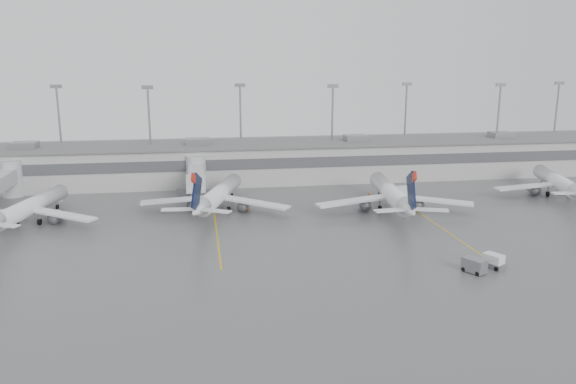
{
  "coord_description": "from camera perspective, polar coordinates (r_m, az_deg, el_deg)",
  "views": [
    {
      "loc": [
        -19.66,
        -62.85,
        25.56
      ],
      "look_at": [
        -5.8,
        24.0,
        5.0
      ],
      "focal_mm": 35.0,
      "sensor_mm": 36.0,
      "label": 1
    }
  ],
  "objects": [
    {
      "name": "ground",
      "position": [
        70.64,
        7.82,
        -8.18
      ],
      "size": [
        260.0,
        260.0,
        0.0
      ],
      "primitive_type": "plane",
      "color": "#565659",
      "rests_on": "ground"
    },
    {
      "name": "terminal",
      "position": [
        124.27,
        0.17,
        3.25
      ],
      "size": [
        152.0,
        17.0,
        9.45
      ],
      "color": "#A9A9A4",
      "rests_on": "ground"
    },
    {
      "name": "light_masts",
      "position": [
        128.83,
        -0.24,
        7.13
      ],
      "size": [
        142.4,
        8.0,
        20.6
      ],
      "color": "gray",
      "rests_on": "ground"
    },
    {
      "name": "jet_bridge_left",
      "position": [
        116.38,
        -26.82,
        0.98
      ],
      "size": [
        4.0,
        17.2,
        7.0
      ],
      "color": "#A9ACAF",
      "rests_on": "ground"
    },
    {
      "name": "jet_bridge_right",
      "position": [
        110.72,
        -9.33,
        1.68
      ],
      "size": [
        4.0,
        17.2,
        7.0
      ],
      "color": "#A9ACAF",
      "rests_on": "ground"
    },
    {
      "name": "stand_markings",
      "position": [
        92.64,
        3.55,
        -2.88
      ],
      "size": [
        105.25,
        40.0,
        0.01
      ],
      "color": "gold",
      "rests_on": "ground"
    },
    {
      "name": "jet_far_left",
      "position": [
        98.9,
        -24.88,
        -1.42
      ],
      "size": [
        23.75,
        26.93,
        8.85
      ],
      "rotation": [
        0.0,
        0.0,
        -0.23
      ],
      "color": "white",
      "rests_on": "ground"
    },
    {
      "name": "jet_mid_left",
      "position": [
        98.01,
        -7.15,
        -0.28
      ],
      "size": [
        25.14,
        28.62,
        9.54
      ],
      "rotation": [
        0.0,
        0.0,
        -0.3
      ],
      "color": "white",
      "rests_on": "ground"
    },
    {
      "name": "jet_mid_right",
      "position": [
        99.0,
        10.51,
        -0.19
      ],
      "size": [
        27.16,
        30.6,
        9.91
      ],
      "rotation": [
        0.0,
        0.0,
        -0.11
      ],
      "color": "white",
      "rests_on": "ground"
    },
    {
      "name": "jet_far_right",
      "position": [
        120.04,
        25.8,
        0.92
      ],
      "size": [
        24.28,
        27.6,
        9.15
      ],
      "rotation": [
        0.0,
        0.0,
        -0.28
      ],
      "color": "white",
      "rests_on": "ground"
    },
    {
      "name": "baggage_tug",
      "position": [
        76.19,
        20.12,
        -6.72
      ],
      "size": [
        2.84,
        3.27,
        1.8
      ],
      "rotation": [
        0.0,
        0.0,
        0.5
      ],
      "color": "white",
      "rests_on": "ground"
    },
    {
      "name": "baggage_cart",
      "position": [
        73.64,
        18.39,
        -7.08
      ],
      "size": [
        2.74,
        3.21,
        1.79
      ],
      "rotation": [
        0.0,
        0.0,
        0.5
      ],
      "color": "slate",
      "rests_on": "ground"
    },
    {
      "name": "gse_uld_a",
      "position": [
        113.23,
        -22.54,
        -0.48
      ],
      "size": [
        2.39,
        1.64,
        1.66
      ],
      "primitive_type": "cube",
      "rotation": [
        0.0,
        0.0,
        -0.04
      ],
      "color": "white",
      "rests_on": "ground"
    },
    {
      "name": "gse_uld_b",
      "position": [
        109.95,
        -9.94,
        -0.04
      ],
      "size": [
        2.78,
        2.31,
        1.68
      ],
      "primitive_type": "cube",
      "rotation": [
        0.0,
        0.0,
        -0.35
      ],
      "color": "white",
      "rests_on": "ground"
    },
    {
      "name": "gse_uld_c",
      "position": [
        110.52,
        11.55,
        0.03
      ],
      "size": [
        3.12,
        2.47,
        1.95
      ],
      "primitive_type": "cube",
      "rotation": [
        0.0,
        0.0,
        0.26
      ],
      "color": "white",
      "rests_on": "ground"
    },
    {
      "name": "gse_loader",
      "position": [
        109.46,
        -10.42,
        -0.0
      ],
      "size": [
        2.95,
        3.8,
        2.09
      ],
      "primitive_type": "cube",
      "rotation": [
        0.0,
        0.0,
        -0.28
      ],
      "color": "slate",
      "rests_on": "ground"
    },
    {
      "name": "cone_a",
      "position": [
        103.06,
        -25.18,
        -2.28
      ],
      "size": [
        0.44,
        0.44,
        0.7
      ],
      "primitive_type": "cone",
      "color": "orange",
      "rests_on": "ground"
    },
    {
      "name": "cone_b",
      "position": [
        98.57,
        -4.13,
        -1.69
      ],
      "size": [
        0.45,
        0.45,
        0.71
      ],
      "primitive_type": "cone",
      "color": "orange",
      "rests_on": "ground"
    },
    {
      "name": "cone_c",
      "position": [
        110.9,
        8.21,
        -0.13
      ],
      "size": [
        0.41,
        0.41,
        0.66
      ],
      "primitive_type": "cone",
      "color": "orange",
      "rests_on": "ground"
    },
    {
      "name": "cone_d",
      "position": [
        122.5,
        26.75,
        -0.17
      ],
      "size": [
        0.38,
        0.38,
        0.6
      ],
      "primitive_type": "cone",
      "color": "orange",
      "rests_on": "ground"
    }
  ]
}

